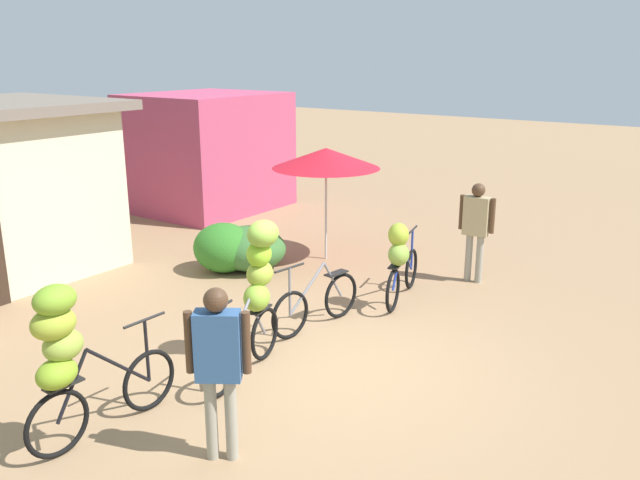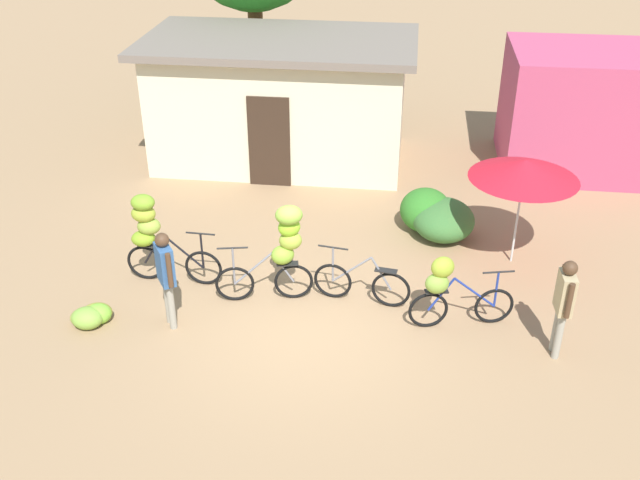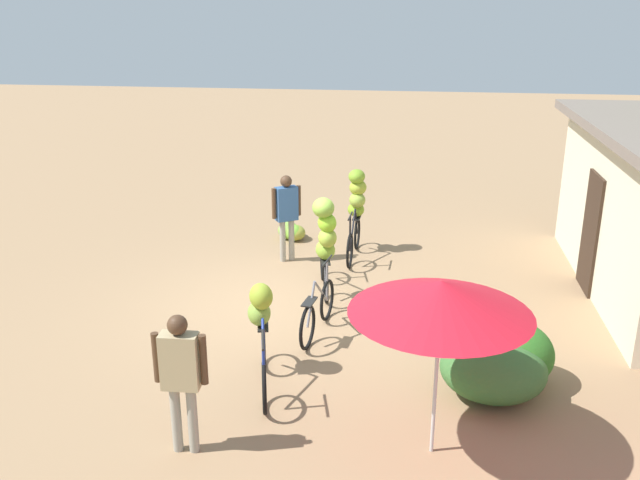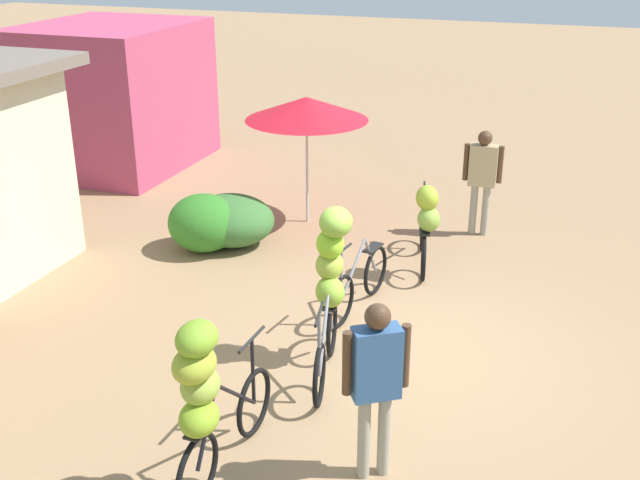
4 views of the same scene
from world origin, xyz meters
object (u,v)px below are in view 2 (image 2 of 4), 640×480
person_vendor (564,299)px  bicycle_by_shop (448,287)px  bicycle_leftmost (152,231)px  bicycle_center_loaded (361,284)px  building_low (281,99)px  person_bystander (166,270)px  market_umbrella (525,169)px  shop_pink (578,109)px  bicycle_near_pile (282,245)px  banana_pile_on_ground (92,316)px

person_vendor → bicycle_by_shop: bearing=163.2°
bicycle_leftmost → bicycle_center_loaded: bearing=-3.6°
building_low → person_bystander: building_low is taller
bicycle_center_loaded → bicycle_by_shop: size_ratio=0.97×
market_umbrella → bicycle_center_loaded: size_ratio=1.24×
bicycle_center_loaded → person_bystander: size_ratio=0.97×
bicycle_leftmost → bicycle_by_shop: (4.92, -0.74, -0.24)m
bicycle_by_shop → shop_pink: bearing=66.0°
bicycle_near_pile → bicycle_by_shop: bicycle_near_pile is taller
bicycle_near_pile → person_bystander: size_ratio=1.05×
shop_pink → market_umbrella: (-1.75, -4.58, 0.48)m
shop_pink → bicycle_by_shop: size_ratio=1.93×
shop_pink → banana_pile_on_ground: 11.34m
shop_pink → market_umbrella: size_ratio=1.60×
banana_pile_on_ground → shop_pink: bearing=40.8°
building_low → bicycle_center_loaded: building_low is taller
shop_pink → person_bystander: size_ratio=1.93×
banana_pile_on_ground → person_vendor: size_ratio=0.47×
shop_pink → bicycle_center_loaded: bearing=-125.1°
bicycle_leftmost → building_low: bearing=77.4°
bicycle_near_pile → banana_pile_on_ground: 3.21m
bicycle_leftmost → person_bystander: bearing=-63.0°
bicycle_leftmost → person_vendor: 6.65m
shop_pink → bicycle_by_shop: bearing=-114.0°
shop_pink → building_low: bearing=-176.3°
bicycle_leftmost → person_vendor: size_ratio=1.05×
market_umbrella → banana_pile_on_ground: (-6.79, -2.79, -1.66)m
bicycle_leftmost → market_umbrella: bearing=12.9°
bicycle_center_loaded → banana_pile_on_ground: bicycle_center_loaded is taller
building_low → market_umbrella: 6.45m
person_vendor → building_low: bearing=128.0°
bicycle_leftmost → bicycle_near_pile: bicycle_near_pile is taller
shop_pink → bicycle_leftmost: (-7.92, -5.99, -0.37)m
market_umbrella → bicycle_center_loaded: market_umbrella is taller
bicycle_leftmost → bicycle_by_shop: bearing=-8.6°
bicycle_near_pile → bicycle_by_shop: (2.66, -0.45, -0.30)m
shop_pink → market_umbrella: shop_pink is taller
banana_pile_on_ground → market_umbrella: bearing=22.3°
bicycle_center_loaded → bicycle_by_shop: bearing=-20.8°
market_umbrella → person_vendor: 2.79m
bicycle_leftmost → person_vendor: bearing=-10.7°
bicycle_by_shop → person_vendor: size_ratio=1.03×
building_low → bicycle_center_loaded: 6.32m
bicycle_near_pile → bicycle_center_loaded: size_ratio=1.08×
person_bystander → person_vendor: bearing=0.1°
building_low → bicycle_near_pile: size_ratio=3.46×
bicycle_center_loaded → shop_pink: bearing=54.9°
bicycle_leftmost → person_bystander: person_bystander is taller
building_low → shop_pink: building_low is taller
building_low → market_umbrella: building_low is taller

